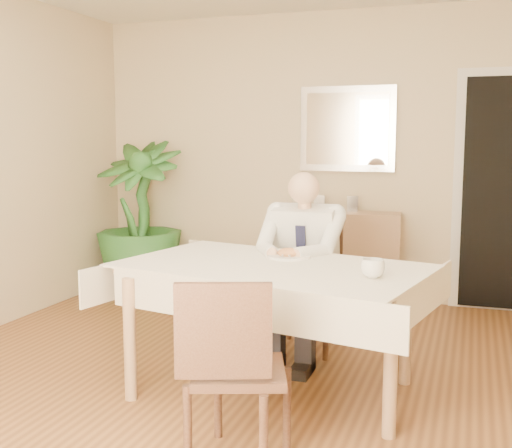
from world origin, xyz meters
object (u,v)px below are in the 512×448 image
(chair_far, at_px, (310,278))
(seated_man, at_px, (299,257))
(chair_near, at_px, (233,363))
(potted_palm, at_px, (140,217))
(dining_table, at_px, (273,279))
(sideboard, at_px, (342,257))
(coffee_mug, at_px, (373,268))

(chair_far, height_order, seated_man, seated_man)
(chair_near, xyz_separation_m, potted_palm, (-2.04, 2.85, 0.23))
(dining_table, height_order, sideboard, sideboard)
(dining_table, xyz_separation_m, sideboard, (-0.03, 2.20, -0.26))
(potted_palm, bearing_deg, coffee_mug, -39.91)
(potted_palm, bearing_deg, chair_far, -29.08)
(seated_man, xyz_separation_m, potted_palm, (-1.94, 1.37, 0.03))
(chair_far, height_order, chair_near, chair_far)
(seated_man, xyz_separation_m, sideboard, (-0.03, 1.60, -0.28))
(dining_table, bearing_deg, seated_man, 102.06)
(potted_palm, bearing_deg, sideboard, 7.05)
(seated_man, distance_m, potted_palm, 2.38)
(chair_far, xyz_separation_m, coffee_mug, (0.59, -1.04, 0.31))
(sideboard, bearing_deg, coffee_mug, -80.89)
(coffee_mug, height_order, potted_palm, potted_palm)
(seated_man, height_order, coffee_mug, seated_man)
(chair_far, bearing_deg, potted_palm, 145.05)
(chair_far, bearing_deg, chair_near, -92.72)
(sideboard, bearing_deg, seated_man, -94.52)
(seated_man, distance_m, coffee_mug, 0.96)
(chair_near, bearing_deg, sideboard, 72.86)
(dining_table, bearing_deg, potted_palm, 146.82)
(dining_table, xyz_separation_m, coffee_mug, (0.59, -0.16, 0.13))
(chair_near, height_order, potted_palm, potted_palm)
(sideboard, relative_size, potted_palm, 0.70)
(seated_man, bearing_deg, chair_near, -86.25)
(seated_man, bearing_deg, sideboard, 91.23)
(dining_table, height_order, potted_palm, potted_palm)
(dining_table, bearing_deg, coffee_mug, -3.15)
(potted_palm, bearing_deg, seated_man, -35.11)
(chair_near, relative_size, seated_man, 0.70)
(dining_table, height_order, chair_far, chair_far)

